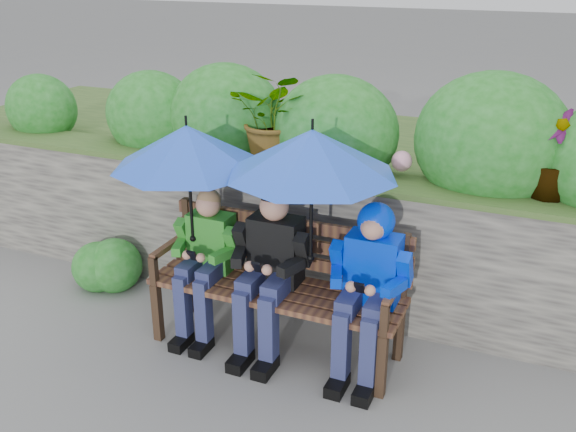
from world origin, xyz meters
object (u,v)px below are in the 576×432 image
at_px(boy_middle, 270,265).
at_px(umbrella_left, 187,146).
at_px(boy_left, 205,256).
at_px(umbrella_right, 312,152).
at_px(boy_right, 369,277).
at_px(park_bench, 280,277).

relative_size(boy_middle, umbrella_left, 1.13).
bearing_deg(umbrella_left, boy_left, -2.30).
relative_size(boy_middle, umbrella_right, 1.08).
bearing_deg(boy_right, boy_left, -179.70).
bearing_deg(boy_middle, park_bench, 64.88).
height_order(boy_left, boy_right, boy_right).
height_order(boy_left, boy_middle, boy_middle).
xyz_separation_m(boy_right, umbrella_left, (-1.21, -0.00, 0.67)).
height_order(boy_left, umbrella_left, umbrella_left).
height_order(park_bench, boy_middle, boy_middle).
distance_m(boy_right, umbrella_right, 0.82).
height_order(park_bench, umbrella_left, umbrella_left).
distance_m(park_bench, boy_middle, 0.14).
distance_m(park_bench, boy_right, 0.63).
bearing_deg(umbrella_right, boy_right, 1.37).
height_order(boy_right, umbrella_left, umbrella_left).
bearing_deg(boy_right, umbrella_left, -179.89).
xyz_separation_m(boy_left, boy_middle, (0.47, -0.01, 0.03)).
bearing_deg(umbrella_right, umbrella_left, 179.55).
relative_size(boy_left, umbrella_right, 1.00).
bearing_deg(umbrella_left, umbrella_right, -0.45).
height_order(boy_right, umbrella_right, umbrella_right).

